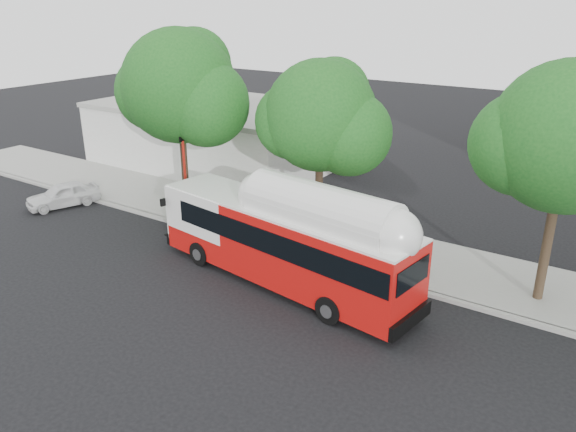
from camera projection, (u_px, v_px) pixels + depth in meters
name	position (u px, v px, depth m)	size (l,w,h in m)	color
ground	(262.00, 299.00, 21.91)	(120.00, 120.00, 0.00)	black
sidewalk	(341.00, 241.00, 26.94)	(60.00, 5.00, 0.15)	gray
curb_strip	(313.00, 261.00, 24.92)	(60.00, 0.30, 0.15)	gray
red_curb_segment	(259.00, 246.00, 26.45)	(10.00, 0.32, 0.16)	#9E1F11
street_tree_left	(187.00, 91.00, 28.21)	(6.67, 5.80, 9.74)	#2D2116
street_tree_mid	(329.00, 121.00, 24.78)	(5.75, 5.00, 8.62)	#2D2116
low_commercial_bldg	(216.00, 133.00, 39.20)	(16.20, 10.20, 4.25)	silver
transit_bus	(284.00, 244.00, 22.54)	(12.87, 4.23, 3.75)	red
parked_car	(63.00, 195.00, 31.51)	(3.95, 1.59, 1.34)	silver
signal_pole	(185.00, 180.00, 28.33)	(0.13, 0.44, 4.68)	red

